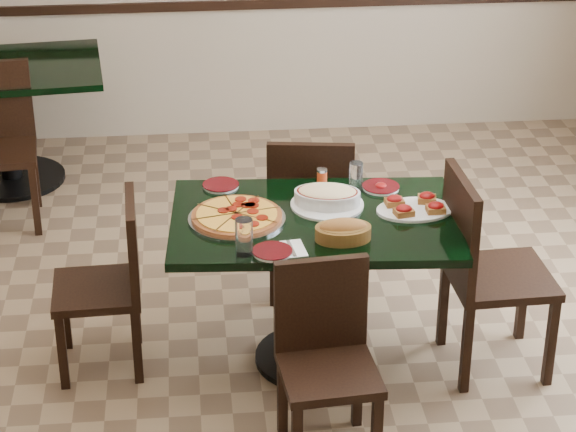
{
  "coord_description": "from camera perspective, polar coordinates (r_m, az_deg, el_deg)",
  "views": [
    {
      "loc": [
        -0.28,
        -4.44,
        2.98
      ],
      "look_at": [
        0.15,
        0.0,
        0.72
      ],
      "focal_mm": 70.0,
      "sensor_mm": 36.0,
      "label": 1
    }
  ],
  "objects": [
    {
      "name": "floor",
      "position": [
        5.35,
        -1.59,
        -6.99
      ],
      "size": [
        5.5,
        5.5,
        0.0
      ],
      "primitive_type": "plane",
      "color": "#7F6549",
      "rests_on": "ground"
    },
    {
      "name": "room_shell",
      "position": [
        6.56,
        6.29,
        10.65
      ],
      "size": [
        5.5,
        5.5,
        5.5
      ],
      "color": "silver",
      "rests_on": "floor"
    },
    {
      "name": "main_table",
      "position": [
        5.01,
        1.33,
        -1.91
      ],
      "size": [
        1.31,
        0.89,
        0.75
      ],
      "rotation": [
        0.0,
        0.0,
        -0.07
      ],
      "color": "black",
      "rests_on": "floor"
    },
    {
      "name": "back_table",
      "position": [
        7.06,
        -14.26,
        5.63
      ],
      "size": [
        1.28,
        0.98,
        0.75
      ],
      "rotation": [
        0.0,
        0.0,
        0.1
      ],
      "color": "black",
      "rests_on": "floor"
    },
    {
      "name": "chair_far",
      "position": [
        5.56,
        1.16,
        0.37
      ],
      "size": [
        0.47,
        0.47,
        0.9
      ],
      "rotation": [
        0.0,
        0.0,
        3.0
      ],
      "color": "black",
      "rests_on": "floor"
    },
    {
      "name": "chair_near",
      "position": [
        4.56,
        1.91,
        -6.81
      ],
      "size": [
        0.42,
        0.42,
        0.82
      ],
      "rotation": [
        0.0,
        0.0,
        0.09
      ],
      "color": "black",
      "rests_on": "floor"
    },
    {
      "name": "chair_right",
      "position": [
        5.07,
        9.82,
        -2.37
      ],
      "size": [
        0.47,
        0.47,
        0.96
      ],
      "rotation": [
        0.0,
        0.0,
        1.62
      ],
      "color": "black",
      "rests_on": "floor"
    },
    {
      "name": "chair_left",
      "position": [
        5.1,
        -8.9,
        -3.04
      ],
      "size": [
        0.41,
        0.41,
        0.84
      ],
      "rotation": [
        0.0,
        0.0,
        -1.53
      ],
      "color": "black",
      "rests_on": "floor"
    },
    {
      "name": "pepperoni_pizza",
      "position": [
        4.9,
        -2.62,
        -0.01
      ],
      "size": [
        0.43,
        0.43,
        0.04
      ],
      "rotation": [
        0.0,
        0.0,
        0.22
      ],
      "color": "#B9B9C0",
      "rests_on": "main_table"
    },
    {
      "name": "lasagna_casserole",
      "position": [
        5.01,
        2.01,
        0.99
      ],
      "size": [
        0.33,
        0.33,
        0.09
      ],
      "rotation": [
        0.0,
        0.0,
        -0.19
      ],
      "color": "silver",
      "rests_on": "main_table"
    },
    {
      "name": "bread_basket",
      "position": [
        4.73,
        2.81,
        -0.76
      ],
      "size": [
        0.24,
        0.17,
        0.1
      ],
      "rotation": [
        0.0,
        0.0,
        0.01
      ],
      "color": "brown",
      "rests_on": "main_table"
    },
    {
      "name": "bruschetta_platter",
      "position": [
        5.0,
        6.46,
        0.48
      ],
      "size": [
        0.36,
        0.26,
        0.05
      ],
      "rotation": [
        0.0,
        0.0,
        0.07
      ],
      "color": "silver",
      "rests_on": "main_table"
    },
    {
      "name": "side_plate_near",
      "position": [
        4.63,
        -0.8,
        -1.82
      ],
      "size": [
        0.17,
        0.17,
        0.02
      ],
      "rotation": [
        0.0,
        0.0,
        0.22
      ],
      "color": "silver",
      "rests_on": "main_table"
    },
    {
      "name": "side_plate_far_r",
      "position": [
        5.21,
        4.74,
        1.49
      ],
      "size": [
        0.17,
        0.17,
        0.03
      ],
      "rotation": [
        0.0,
        0.0,
        0.1
      ],
      "color": "silver",
      "rests_on": "main_table"
    },
    {
      "name": "side_plate_far_l",
      "position": [
        5.22,
        -3.43,
        1.57
      ],
      "size": [
        0.17,
        0.17,
        0.02
      ],
      "rotation": [
        0.0,
        0.0,
        -0.17
      ],
      "color": "silver",
      "rests_on": "main_table"
    },
    {
      "name": "napkin_setting",
      "position": [
        4.66,
        -0.05,
        -1.7
      ],
      "size": [
        0.17,
        0.17,
        0.01
      ],
      "rotation": [
        0.0,
        0.0,
        0.12
      ],
      "color": "white",
      "rests_on": "main_table"
    },
    {
      "name": "water_glass_a",
      "position": [
        5.17,
        3.48,
        2.03
      ],
      "size": [
        0.06,
        0.06,
        0.13
      ],
      "primitive_type": "cylinder",
      "color": "white",
      "rests_on": "main_table"
    },
    {
      "name": "water_glass_b",
      "position": [
        4.6,
        -2.24,
        -1.06
      ],
      "size": [
        0.07,
        0.07,
        0.16
      ],
      "primitive_type": "cylinder",
      "color": "white",
      "rests_on": "main_table"
    },
    {
      "name": "pepper_shaker",
      "position": [
        5.21,
        1.74,
        1.99
      ],
      "size": [
        0.05,
        0.05,
        0.08
      ],
      "color": "#CB4D15",
      "rests_on": "main_table"
    }
  ]
}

